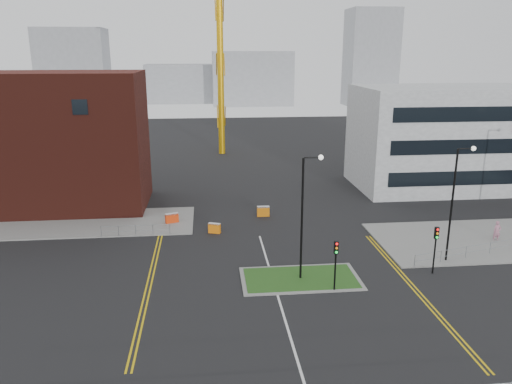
{
  "coord_description": "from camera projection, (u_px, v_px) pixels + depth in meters",
  "views": [
    {
      "loc": [
        -4.55,
        -24.62,
        15.95
      ],
      "look_at": [
        -0.64,
        13.9,
        5.0
      ],
      "focal_mm": 35.0,
      "sensor_mm": 36.0,
      "label": 1
    }
  ],
  "objects": [
    {
      "name": "grass_island",
      "position": [
        300.0,
        278.0,
        36.19
      ],
      "size": [
        8.0,
        4.0,
        0.12
      ],
      "primitive_type": "cube",
      "color": "#1D4818",
      "rests_on": "ground"
    },
    {
      "name": "centre_line",
      "position": [
        286.0,
        324.0,
        30.26
      ],
      "size": [
        0.15,
        30.0,
        0.01
      ],
      "primitive_type": "cube",
      "color": "silver",
      "rests_on": "ground"
    },
    {
      "name": "pedestrian",
      "position": [
        497.0,
        231.0,
        43.11
      ],
      "size": [
        0.71,
        0.49,
        1.87
      ],
      "primitive_type": "imported",
      "rotation": [
        0.0,
        0.0,
        -0.06
      ],
      "color": "#BA788F",
      "rests_on": "ground"
    },
    {
      "name": "skyline_c",
      "position": [
        370.0,
        58.0,
        148.58
      ],
      "size": [
        14.0,
        12.0,
        28.0
      ],
      "primitive_type": "cube",
      "color": "gray",
      "rests_on": "ground"
    },
    {
      "name": "traffic_light_right",
      "position": [
        436.0,
        241.0,
        36.46
      ],
      "size": [
        0.28,
        0.33,
        3.65
      ],
      "color": "black",
      "rests_on": "ground"
    },
    {
      "name": "skyline_b",
      "position": [
        252.0,
        78.0,
        151.6
      ],
      "size": [
        24.0,
        12.0,
        16.0
      ],
      "primitive_type": "cube",
      "color": "gray",
      "rests_on": "ground"
    },
    {
      "name": "railing_left",
      "position": [
        136.0,
        229.0,
        44.31
      ],
      "size": [
        6.05,
        0.05,
        1.1
      ],
      "color": "gray",
      "rests_on": "ground"
    },
    {
      "name": "traffic_light_island",
      "position": [
        336.0,
        256.0,
        33.77
      ],
      "size": [
        0.28,
        0.33,
        3.65
      ],
      "color": "black",
      "rests_on": "ground"
    },
    {
      "name": "pavement_right",
      "position": [
        511.0,
        239.0,
        43.88
      ],
      "size": [
        24.0,
        10.0,
        0.12
      ],
      "primitive_type": "cube",
      "color": "slate",
      "rests_on": "ground"
    },
    {
      "name": "yellow_right_b",
      "position": [
        415.0,
        287.0,
        35.05
      ],
      "size": [
        0.12,
        20.0,
        0.01
      ],
      "primitive_type": "cube",
      "color": "gold",
      "rests_on": "ground"
    },
    {
      "name": "skyline_d",
      "position": [
        194.0,
        83.0,
        159.97
      ],
      "size": [
        30.0,
        12.0,
        12.0
      ],
      "primitive_type": "cube",
      "color": "gray",
      "rests_on": "ground"
    },
    {
      "name": "brick_building",
      "position": [
        25.0,
        143.0,
        51.06
      ],
      "size": [
        24.2,
        10.07,
        14.24
      ],
      "color": "#4B1912",
      "rests_on": "ground"
    },
    {
      "name": "office_block",
      "position": [
        461.0,
        137.0,
        59.86
      ],
      "size": [
        25.0,
        12.2,
        12.0
      ],
      "color": "#9FA2A4",
      "rests_on": "ground"
    },
    {
      "name": "barrier_mid",
      "position": [
        214.0,
        228.0,
        45.28
      ],
      "size": [
        1.15,
        0.72,
        0.92
      ],
      "color": "orange",
      "rests_on": "ground"
    },
    {
      "name": "yellow_right_a",
      "position": [
        411.0,
        287.0,
        35.02
      ],
      "size": [
        0.12,
        20.0,
        0.01
      ],
      "primitive_type": "cube",
      "color": "gold",
      "rests_on": "ground"
    },
    {
      "name": "island_kerb",
      "position": [
        300.0,
        279.0,
        36.19
      ],
      "size": [
        8.6,
        4.6,
        0.08
      ],
      "primitive_type": "cube",
      "color": "slate",
      "rests_on": "ground"
    },
    {
      "name": "barrier_left",
      "position": [
        172.0,
        218.0,
        47.69
      ],
      "size": [
        1.3,
        0.82,
        1.04
      ],
      "color": "red",
      "rests_on": "ground"
    },
    {
      "name": "skyline_a",
      "position": [
        74.0,
        70.0,
        136.35
      ],
      "size": [
        18.0,
        12.0,
        22.0
      ],
      "primitive_type": "cube",
      "color": "gray",
      "rests_on": "ground"
    },
    {
      "name": "pavement_left",
      "position": [
        45.0,
        224.0,
        47.45
      ],
      "size": [
        28.0,
        8.0,
        0.12
      ],
      "primitive_type": "cube",
      "color": "slate",
      "rests_on": "ground"
    },
    {
      "name": "streetlamp_right_near",
      "position": [
        456.0,
        195.0,
        37.83
      ],
      "size": [
        1.46,
        0.36,
        9.18
      ],
      "color": "black",
      "rests_on": "ground"
    },
    {
      "name": "streetlamp_island",
      "position": [
        305.0,
        208.0,
        34.75
      ],
      "size": [
        1.46,
        0.36,
        9.18
      ],
      "color": "black",
      "rests_on": "ground"
    },
    {
      "name": "yellow_left_b",
      "position": [
        154.0,
        274.0,
        37.08
      ],
      "size": [
        0.12,
        24.0,
        0.01
      ],
      "primitive_type": "cube",
      "color": "gold",
      "rests_on": "ground"
    },
    {
      "name": "yellow_left_a",
      "position": [
        150.0,
        274.0,
        37.05
      ],
      "size": [
        0.12,
        24.0,
        0.01
      ],
      "primitive_type": "cube",
      "color": "gold",
      "rests_on": "ground"
    },
    {
      "name": "barrier_right",
      "position": [
        263.0,
        211.0,
        49.88
      ],
      "size": [
        1.23,
        0.42,
        1.03
      ],
      "color": "orange",
      "rests_on": "ground"
    },
    {
      "name": "ground",
      "position": [
        292.0,
        342.0,
        28.35
      ],
      "size": [
        200.0,
        200.0,
        0.0
      ],
      "primitive_type": "plane",
      "color": "black",
      "rests_on": "ground"
    }
  ]
}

